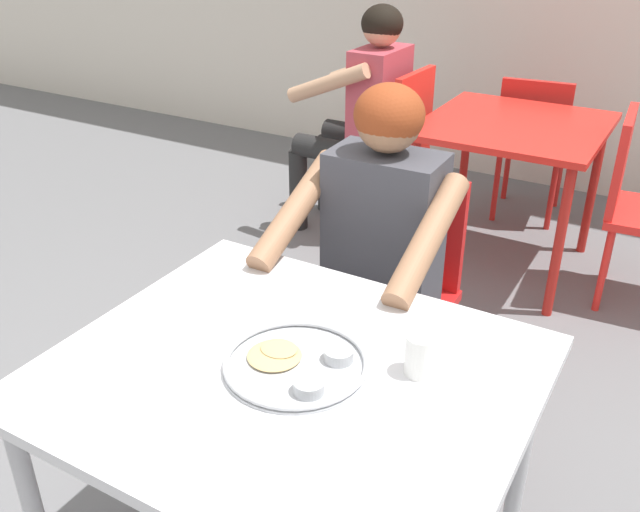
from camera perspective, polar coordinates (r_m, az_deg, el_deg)
table_foreground at (r=1.59m, az=-2.51°, el=-11.50°), size 1.03×0.89×0.75m
thali_tray at (r=1.54m, az=-1.89°, el=-8.80°), size 0.32×0.32×0.03m
drinking_cup at (r=1.52m, az=8.27°, el=-7.92°), size 0.07×0.07×0.10m
chair_foreground at (r=2.37m, az=6.31°, el=-2.33°), size 0.39×0.44×0.86m
diner_foreground at (r=2.08m, az=4.18°, el=0.35°), size 0.50×0.56×1.21m
table_background_red at (r=3.41m, az=15.60°, el=9.01°), size 0.80×0.84×0.74m
chair_red_left at (r=3.68m, az=5.98°, el=9.22°), size 0.44×0.42×0.90m
chair_red_right at (r=3.33m, az=24.74°, el=4.35°), size 0.42×0.44×0.86m
chair_red_far at (r=4.04m, az=17.11°, el=9.22°), size 0.43×0.47×0.82m
patron_background at (r=3.65m, az=3.57°, el=12.48°), size 0.56×0.50×1.21m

